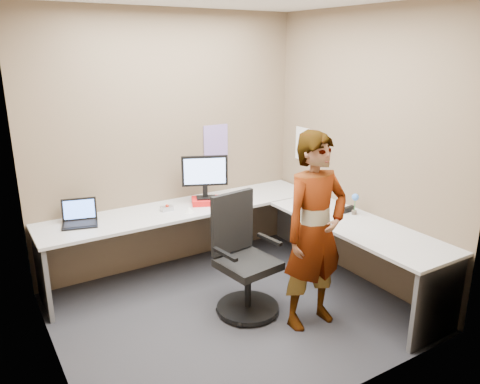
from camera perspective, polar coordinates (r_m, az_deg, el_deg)
ground at (r=4.42m, az=-0.84°, el=-14.44°), size 3.00×3.00×0.00m
wall_back at (r=5.02m, az=-8.58°, el=5.91°), size 3.00×0.00×3.00m
wall_right at (r=4.80m, az=14.70°, el=5.03°), size 0.00×2.70×2.70m
wall_left at (r=3.40m, az=-23.21°, el=-0.76°), size 0.00×2.70×2.70m
desk at (r=4.65m, az=1.32°, el=-4.61°), size 2.98×2.58×0.73m
paper_ream at (r=4.97m, az=-4.14°, el=-1.09°), size 0.36×0.32×0.06m
monitor at (r=4.90m, az=-4.31°, el=2.29°), size 0.46×0.23×0.46m
laptop at (r=4.64m, az=-18.96°, el=-3.00°), size 0.37×0.34×0.23m
trackball_mouse at (r=4.81m, az=-8.90°, el=-1.96°), size 0.12×0.08×0.07m
origami at (r=4.73m, az=-6.21°, el=-2.13°), size 0.10×0.10×0.06m
stapler at (r=4.83m, az=13.03°, el=-2.08°), size 0.15×0.05×0.05m
flower at (r=4.74m, az=13.85°, el=-1.03°), size 0.07×0.07×0.22m
calendar_purple at (r=5.25m, az=-2.97°, el=6.02°), size 0.30×0.01×0.40m
calendar_white at (r=5.46m, az=7.76°, el=5.79°), size 0.01×0.28×0.38m
sticky_note_a at (r=5.27m, az=10.03°, el=1.92°), size 0.01×0.07×0.07m
sticky_note_b at (r=5.34m, az=9.60°, el=0.70°), size 0.01×0.07×0.07m
sticky_note_c at (r=5.26m, az=10.44°, el=0.17°), size 0.01×0.07×0.07m
sticky_note_d at (r=5.39m, az=8.96°, el=1.97°), size 0.01×0.07×0.07m
office_chair at (r=4.26m, az=0.41°, el=-8.98°), size 0.58×0.57×1.07m
person at (r=3.96m, az=9.11°, el=-4.81°), size 0.62×0.41×1.70m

